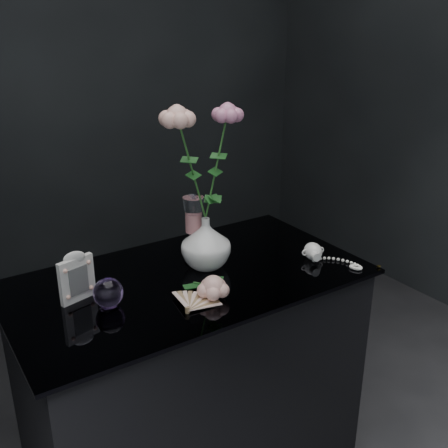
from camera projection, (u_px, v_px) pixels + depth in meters
table at (192, 381)px, 1.70m from camera, size 1.05×0.58×0.76m
vase at (206, 243)px, 1.59m from camera, size 0.20×0.20×0.16m
wine_glass at (194, 230)px, 1.62m from camera, size 0.07×0.07×0.21m
picture_frame at (76, 276)px, 1.40m from camera, size 0.13×0.11×0.14m
paperweight at (108, 293)px, 1.38m from camera, size 0.10×0.10×0.08m
paper_fan at (187, 309)px, 1.36m from camera, size 0.23×0.21×0.02m
loose_rose at (213, 287)px, 1.43m from camera, size 0.21×0.24×0.07m
pearl_jar at (313, 251)px, 1.66m from camera, size 0.24×0.24×0.06m
roses at (203, 155)px, 1.49m from camera, size 0.25×0.11×0.39m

